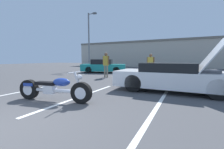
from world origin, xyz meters
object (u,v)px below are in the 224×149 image
at_px(light_pole, 89,39).
at_px(show_car_hood_open, 173,77).
at_px(parked_car_left_row, 103,66).
at_px(spectator_midground, 106,63).
at_px(spectator_near_motorcycle, 151,64).
at_px(motorcycle, 54,89).

bearing_deg(light_pole, show_car_hood_open, -40.72).
relative_size(light_pole, parked_car_left_row, 1.50).
bearing_deg(spectator_midground, light_pole, 132.88).
distance_m(show_car_hood_open, spectator_near_motorcycle, 3.94).
bearing_deg(show_car_hood_open, spectator_near_motorcycle, 114.80).
distance_m(light_pole, spectator_near_motorcycle, 10.80).
bearing_deg(motorcycle, spectator_midground, 92.60).
xyz_separation_m(light_pole, spectator_near_motorcycle, (8.83, -5.53, -2.85)).
bearing_deg(parked_car_left_row, spectator_near_motorcycle, -47.73).
height_order(light_pole, motorcycle, light_pole).
bearing_deg(show_car_hood_open, parked_car_left_row, 136.94).
height_order(show_car_hood_open, spectator_midground, show_car_hood_open).
bearing_deg(parked_car_left_row, spectator_midground, -77.76).
bearing_deg(show_car_hood_open, spectator_midground, 148.11).
height_order(light_pole, spectator_midground, light_pole).
relative_size(light_pole, show_car_hood_open, 1.49).
distance_m(motorcycle, show_car_hood_open, 4.65).
bearing_deg(light_pole, spectator_midground, -47.12).
relative_size(spectator_near_motorcycle, spectator_midground, 0.94).
bearing_deg(motorcycle, light_pole, 109.37).
height_order(spectator_near_motorcycle, spectator_midground, spectator_midground).
relative_size(parked_car_left_row, spectator_near_motorcycle, 2.74).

